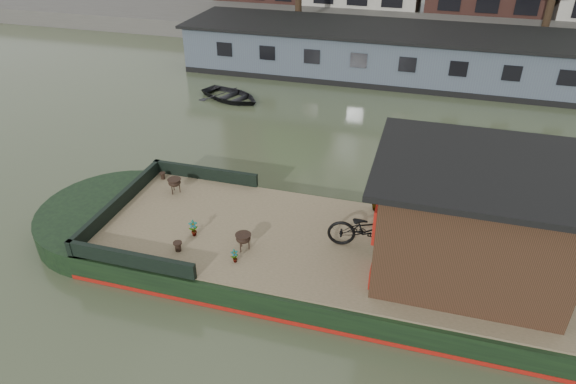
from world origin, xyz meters
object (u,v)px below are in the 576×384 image
(brazier_front, at_px, (243,242))
(brazier_rear, at_px, (175,186))
(potted_plant_a, at_px, (193,228))
(dinghy, at_px, (231,93))
(bicycle, at_px, (369,229))
(cabin, at_px, (472,217))

(brazier_front, bearing_deg, brazier_rear, 145.07)
(potted_plant_a, relative_size, brazier_rear, 0.99)
(dinghy, bearing_deg, brazier_front, -134.05)
(potted_plant_a, distance_m, brazier_rear, 2.05)
(bicycle, height_order, dinghy, bicycle)
(bicycle, height_order, brazier_front, bicycle)
(potted_plant_a, bearing_deg, brazier_front, -7.46)
(cabin, distance_m, bicycle, 2.13)
(dinghy, bearing_deg, bicycle, -120.24)
(cabin, xyz_separation_m, potted_plant_a, (-5.86, -0.56, -1.03))
(brazier_front, xyz_separation_m, dinghy, (-4.28, 9.99, -0.57))
(brazier_front, bearing_deg, cabin, 8.98)
(bicycle, xyz_separation_m, potted_plant_a, (-3.87, -0.69, -0.28))
(cabin, xyz_separation_m, brazier_rear, (-7.13, 1.05, -1.03))
(cabin, bearing_deg, brazier_front, -171.02)
(bicycle, distance_m, brazier_front, 2.75)
(potted_plant_a, distance_m, brazier_front, 1.28)
(cabin, bearing_deg, bicycle, 176.17)
(bicycle, distance_m, potted_plant_a, 3.94)
(potted_plant_a, height_order, brazier_front, brazier_front)
(brazier_rear, bearing_deg, cabin, -8.38)
(brazier_front, distance_m, brazier_rear, 3.10)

